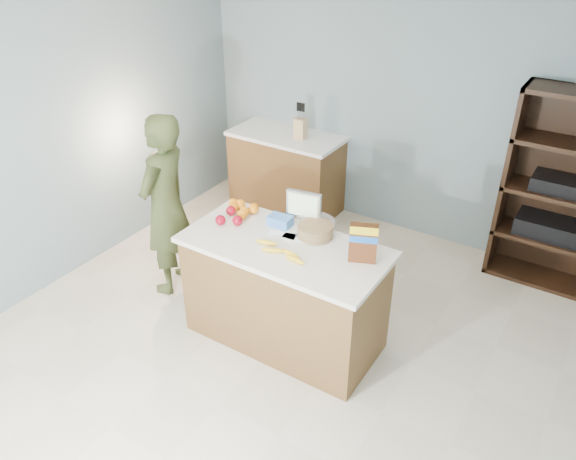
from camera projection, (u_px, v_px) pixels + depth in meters
The scene contains 15 objects.
floor at pixel (264, 358), 4.41m from camera, with size 4.50×5.00×0.02m, color beige.
walls at pixel (258, 166), 3.56m from camera, with size 4.52×5.02×2.51m.
counter_peninsula at pixel (285, 297), 4.41m from camera, with size 1.56×0.76×0.90m.
back_cabinet at pixel (286, 172), 6.32m from camera, with size 1.24×0.62×0.90m.
shelving_unit at pixel (557, 194), 4.95m from camera, with size 0.90×0.40×1.80m.
person at pixel (166, 206), 4.84m from camera, with size 0.60×0.39×1.65m, color #353E1D.
knife_block at pixel (300, 128), 5.93m from camera, with size 0.12×0.10×0.31m.
envelopes at pixel (289, 236), 4.26m from camera, with size 0.35×0.19×0.00m.
bananas at pixel (281, 251), 4.05m from camera, with size 0.48×0.15×0.04m.
apples at pixel (230, 217), 4.44m from camera, with size 0.22×0.25×0.08m.
oranges at pixel (243, 208), 4.56m from camera, with size 0.28×0.22×0.08m.
blue_carton at pixel (280, 221), 4.38m from camera, with size 0.18×0.12×0.08m, color blue.
salad_bowl at pixel (315, 229), 4.24m from camera, with size 0.30×0.30×0.13m.
tv at pixel (304, 206), 4.34m from camera, with size 0.28×0.12×0.28m.
cereal_box at pixel (363, 240), 3.89m from camera, with size 0.21×0.14×0.29m.
Camera 1 is at (1.91, -2.66, 3.12)m, focal length 35.00 mm.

